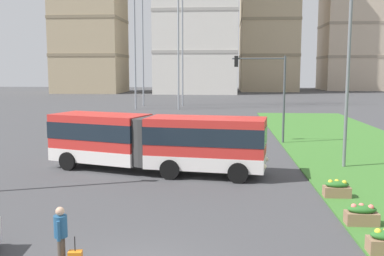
# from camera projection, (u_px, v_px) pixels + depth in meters

# --- Properties ---
(articulated_bus) EXTENTS (12.04, 5.15, 3.00)m
(articulated_bus) POSITION_uv_depth(u_px,v_px,m) (155.00, 141.00, 23.47)
(articulated_bus) COLOR red
(articulated_bus) RESTS_ON ground
(car_maroon_sedan) EXTENTS (4.57, 2.41, 1.58)m
(car_maroon_sedan) POSITION_uv_depth(u_px,v_px,m) (119.00, 128.00, 35.46)
(car_maroon_sedan) COLOR maroon
(car_maroon_sedan) RESTS_ON ground
(pedestrian_crossing) EXTENTS (0.36, 0.58, 1.74)m
(pedestrian_crossing) POSITION_uv_depth(u_px,v_px,m) (61.00, 233.00, 12.00)
(pedestrian_crossing) COLOR #4C4238
(pedestrian_crossing) RESTS_ON ground
(flower_planter_1) EXTENTS (1.10, 0.56, 0.74)m
(flower_planter_1) POSITION_uv_depth(u_px,v_px,m) (362.00, 215.00, 15.31)
(flower_planter_1) COLOR #937051
(flower_planter_1) RESTS_ON grass_median
(flower_planter_2) EXTENTS (1.10, 0.56, 0.74)m
(flower_planter_2) POSITION_uv_depth(u_px,v_px,m) (337.00, 189.00, 18.66)
(flower_planter_2) COLOR #937051
(flower_planter_2) RESTS_ON grass_median
(traffic_light_far_right) EXTENTS (3.90, 0.28, 6.44)m
(traffic_light_far_right) POSITION_uv_depth(u_px,v_px,m) (268.00, 84.00, 32.29)
(traffic_light_far_right) COLOR #474C51
(traffic_light_far_right) RESTS_ON ground
(streetlight_median) EXTENTS (0.70, 0.28, 9.62)m
(streetlight_median) POSITION_uv_depth(u_px,v_px,m) (348.00, 73.00, 23.94)
(streetlight_median) COLOR slate
(streetlight_median) RESTS_ON ground
(apartment_tower_centre) EXTENTS (14.53, 18.48, 43.80)m
(apartment_tower_centre) POSITION_uv_depth(u_px,v_px,m) (269.00, 6.00, 115.35)
(apartment_tower_centre) COLOR tan
(apartment_tower_centre) RESTS_ON ground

